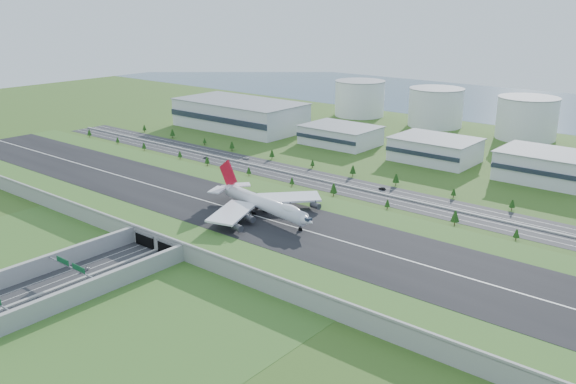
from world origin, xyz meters
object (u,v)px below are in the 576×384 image
Objects in this scene: car_4 at (206,158)px; car_7 at (246,158)px; boeing_747 at (263,203)px; car_5 at (382,188)px; fuel_tank_a at (360,99)px; car_0 at (85,269)px; car_2 at (130,272)px.

car_4 is 0.83× the size of car_7.
boeing_747 is 16.48× the size of car_5.
fuel_tank_a reaches higher than car_5.
car_5 is 0.88× the size of car_7.
car_2 is at bearing 21.14° from car_0.
car_4 is (-122.10, 160.37, 0.03)m from car_2.
car_0 is at bearing -5.71° from car_5.
car_0 is 1.05× the size of car_4.
car_2 is (-10.06, -77.19, -13.89)m from boeing_747.
car_5 reaches higher than car_4.
boeing_747 is at bearing -141.55° from car_4.
car_5 is (11.24, 99.96, -13.84)m from boeing_747.
fuel_tank_a is 224.39m from car_4.
boeing_747 is 16.67× the size of car_0.
car_4 is at bearing -87.66° from fuel_tank_a.
car_2 is (17.81, 11.07, -0.07)m from car_0.
car_5 is at bearing 93.99° from boeing_747.
car_0 is 20.97m from car_2.
car_5 is (152.55, -206.80, -16.62)m from fuel_tank_a.
boeing_747 is at bearing -0.38° from car_5.
car_2 is at bearing -87.02° from boeing_747.
car_0 is 0.89× the size of car_2.
fuel_tank_a is 257.51m from car_5.
boeing_747 reaches higher than car_0.
car_2 is 201.56m from car_4.
boeing_747 is 149.28m from car_7.
car_7 is at bearing 147.31° from boeing_747.
boeing_747 reaches higher than car_5.
boeing_747 is 14.48× the size of car_7.
car_0 is at bearing 34.95° from car_2.
boeing_747 is at bearing -94.34° from car_2.
car_7 is at bearing -58.06° from car_2.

